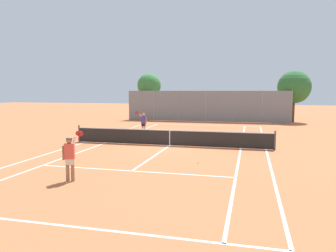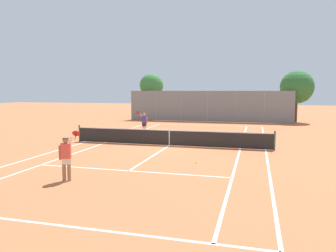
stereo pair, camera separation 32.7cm
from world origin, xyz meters
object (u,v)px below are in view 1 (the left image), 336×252
Objects in this scene: loose_tennis_ball_1 at (188,133)px; player_far_left at (143,122)px; tree_behind_right at (295,88)px; player_near_side at (70,156)px; loose_tennis_ball_2 at (198,163)px; loose_tennis_ball_0 at (248,144)px; tree_behind_left at (150,86)px; tennis_net at (170,137)px.

player_far_left is at bearing -152.57° from loose_tennis_ball_1.
tree_behind_right is (12.09, 13.05, 2.59)m from player_far_left.
player_near_side is at bearing -112.36° from tree_behind_right.
loose_tennis_ball_1 is 10.61m from loose_tennis_ball_2.
loose_tennis_ball_0 is 0.01× the size of tree_behind_left.
loose_tennis_ball_2 is 24.12m from tree_behind_left.
loose_tennis_ball_1 is (-4.52, 4.47, 0.00)m from loose_tennis_ball_0.
loose_tennis_ball_2 is (-2.13, -5.87, 0.00)m from loose_tennis_ball_0.
loose_tennis_ball_2 is 0.01× the size of tree_behind_left.
tree_behind_left reaches higher than player_far_left.
player_near_side is 5.73m from loose_tennis_ball_2.
tennis_net reaches higher than loose_tennis_ball_0.
tree_behind_right reaches higher than player_near_side.
player_far_left is (-1.48, 12.73, 0.00)m from player_near_side.
tree_behind_right is (15.76, -0.22, -0.26)m from tree_behind_left.
player_near_side is 1.00× the size of player_far_left.
player_near_side reaches higher than loose_tennis_ball_0.
tree_behind_right reaches higher than player_far_left.
tree_behind_left is (-3.66, 13.28, 2.85)m from player_far_left.
loose_tennis_ball_1 is (1.62, 14.34, -0.89)m from player_near_side.
loose_tennis_ball_0 is 1.00× the size of loose_tennis_ball_1.
tree_behind_left is at bearing 179.18° from tree_behind_right.
player_far_left is at bearing 159.47° from loose_tennis_ball_0.
player_far_left is 26.88× the size of loose_tennis_ball_2.
tennis_net is 6.76× the size of player_far_left.
tennis_net is 4.80m from loose_tennis_ball_0.
player_far_left is at bearing -132.81° from tree_behind_right.
tree_behind_left reaches higher than loose_tennis_ball_0.
player_near_side and player_far_left have the same top height.
player_near_side is 11.66m from loose_tennis_ball_0.
tennis_net is 8.51m from player_near_side.
tennis_net is 5.39m from player_far_left.
loose_tennis_ball_2 is 0.01× the size of tree_behind_right.
player_far_left is 17.98m from tree_behind_right.
loose_tennis_ball_1 is 0.01× the size of tree_behind_left.
loose_tennis_ball_1 is at bearing 135.31° from loose_tennis_ball_0.
tree_behind_right is at bearing 62.73° from tennis_net.
loose_tennis_ball_0 is at bearing -20.53° from player_far_left.
player_near_side is at bearing -135.02° from loose_tennis_ball_2.
player_far_left is at bearing 122.18° from loose_tennis_ball_2.
player_far_left is 0.33× the size of tree_behind_right.
tree_behind_left is at bearing 124.98° from loose_tennis_ball_0.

